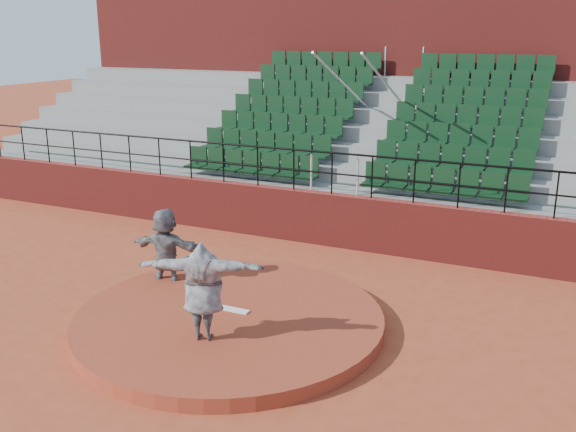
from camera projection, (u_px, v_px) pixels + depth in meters
The scene contains 9 objects.
ground at pixel (229, 326), 11.48m from camera, with size 90.00×90.00×0.00m, color #A84325.
pitchers_mound at pixel (229, 320), 11.45m from camera, with size 5.50×5.50×0.25m, color #9A3A22.
pitching_rubber at pixel (233, 310), 11.54m from camera, with size 0.60×0.15×0.03m, color white.
boundary_wall at pixel (331, 219), 15.66m from camera, with size 24.00×0.30×1.30m, color maroon.
wall_railing at pixel (332, 164), 15.27m from camera, with size 24.04×0.05×1.03m.
seating_deck at pixel (377, 161), 18.60m from camera, with size 24.00×5.97×4.63m.
press_box_facade at pixel (415, 78), 21.46m from camera, with size 24.00×3.00×7.10m, color maroon.
pitcher at pixel (203, 291), 10.30m from camera, with size 2.03×0.55×1.65m, color black.
fielder at pixel (166, 250), 12.85m from camera, with size 1.60×0.51×1.73m, color black.
Camera 1 is at (5.35, -9.05, 5.12)m, focal length 40.00 mm.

